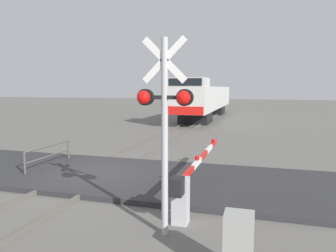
{
  "coord_description": "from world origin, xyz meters",
  "views": [
    {
      "loc": [
        5.55,
        -9.92,
        3.13
      ],
      "look_at": [
        1.1,
        5.33,
        1.22
      ],
      "focal_mm": 34.07,
      "sensor_mm": 36.0,
      "label": 1
    }
  ],
  "objects": [
    {
      "name": "rail_track_left",
      "position": [
        -0.72,
        0.0,
        0.07
      ],
      "size": [
        0.08,
        80.0,
        0.15
      ],
      "primitive_type": "cube",
      "color": "#59544C",
      "rests_on": "ground_plane"
    },
    {
      "name": "guard_railing",
      "position": [
        -2.22,
        0.32,
        0.62
      ],
      "size": [
        0.08,
        2.71,
        0.95
      ],
      "color": "#4C4742",
      "rests_on": "ground_plane"
    },
    {
      "name": "rail_track_right",
      "position": [
        0.72,
        0.0,
        0.07
      ],
      "size": [
        0.08,
        80.0,
        0.15
      ],
      "primitive_type": "cube",
      "color": "#59544C",
      "rests_on": "ground_plane"
    },
    {
      "name": "road_surface",
      "position": [
        0.0,
        0.0,
        0.08
      ],
      "size": [
        36.0,
        4.67,
        0.16
      ],
      "primitive_type": "cube",
      "color": "#2D2D30",
      "rests_on": "ground_plane"
    },
    {
      "name": "crossing_signal",
      "position": [
        3.66,
        -3.7,
        2.6
      ],
      "size": [
        1.18,
        0.33,
        4.16
      ],
      "color": "#ADADB2",
      "rests_on": "ground_plane"
    },
    {
      "name": "ground_plane",
      "position": [
        0.0,
        0.0,
        0.0
      ],
      "size": [
        160.0,
        160.0,
        0.0
      ],
      "primitive_type": "plane",
      "color": "#605E59"
    },
    {
      "name": "crossing_gate",
      "position": [
        3.84,
        -2.15,
        0.76
      ],
      "size": [
        0.36,
        6.29,
        1.2
      ],
      "color": "silver",
      "rests_on": "ground_plane"
    },
    {
      "name": "locomotive",
      "position": [
        0.0,
        22.82,
        2.01
      ],
      "size": [
        3.01,
        19.02,
        3.92
      ],
      "color": "black",
      "rests_on": "ground_plane"
    },
    {
      "name": "utility_cabinet",
      "position": [
        5.27,
        -4.88,
        0.56
      ],
      "size": [
        0.48,
        0.41,
        1.13
      ],
      "primitive_type": "cube",
      "color": "#999993",
      "rests_on": "ground_plane"
    }
  ]
}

